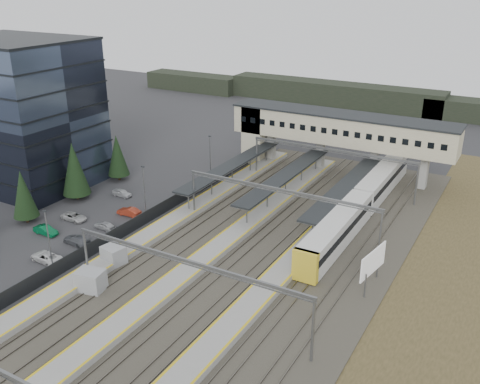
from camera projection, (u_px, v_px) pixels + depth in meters
The scene contains 15 objects.
ground at pixel (146, 258), 68.38m from camera, with size 220.00×220.00×0.00m, color #2B2B2D.
office_building at pixel (18, 112), 89.85m from camera, with size 24.30×18.30×24.30m.
conifer_row at pixel (0, 201), 73.47m from camera, with size 4.42×49.82×9.50m.
car_park at pixel (12, 261), 66.57m from camera, with size 10.66×44.25×1.29m.
lampposts at pixel (103, 211), 71.40m from camera, with size 0.50×53.25×8.07m.
fence at pixel (132, 226), 75.00m from camera, with size 0.08×90.00×2.00m.
relay_cabin_near at pixel (91, 281), 60.89m from camera, with size 3.47×2.80×2.59m.
relay_cabin_far at pixel (114, 256), 66.56m from camera, with size 3.05×2.69×2.46m.
rail_corridor at pixel (229, 257), 68.04m from camera, with size 34.00×90.00×0.92m.
canopies at pixel (286, 175), 85.46m from camera, with size 23.10×30.00×3.28m.
footbridge at pixel (326, 129), 95.71m from camera, with size 40.40×6.40×11.20m.
gantries at pixel (239, 228), 63.06m from camera, with size 28.40×62.28×7.17m.
train at pixel (361, 204), 79.07m from camera, with size 3.13×43.49×3.94m.
billboard at pixel (373, 263), 60.65m from camera, with size 1.12×5.83×4.98m.
treeline_far at pixel (461, 110), 130.76m from camera, with size 170.00×19.00×7.00m.
Camera 1 is at (40.06, -46.37, 33.74)m, focal length 40.00 mm.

